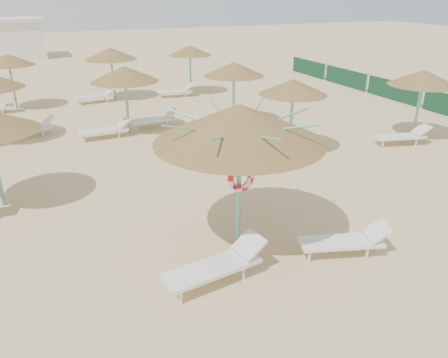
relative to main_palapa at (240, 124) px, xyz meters
name	(u,v)px	position (x,y,z in m)	size (l,w,h in m)	color
ground	(233,252)	(-0.29, -0.34, -2.86)	(120.00, 120.00, 0.00)	tan
main_palapa	(240,124)	(0.00, 0.00, 0.00)	(3.66, 3.66, 3.28)	#65AF99
lounger_main_a	(218,264)	(-0.98, -1.16, -2.49)	(2.22, 0.96, 0.78)	silver
lounger_main_b	(347,240)	(1.99, -1.41, -2.52)	(2.05, 1.14, 0.71)	silver
palapa_field	(145,73)	(0.44, 9.86, -0.56)	(18.47, 14.13, 2.70)	#65AF99
windbreak_fence	(394,91)	(13.71, 9.62, -2.36)	(0.08, 19.84, 1.10)	#1A4E31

